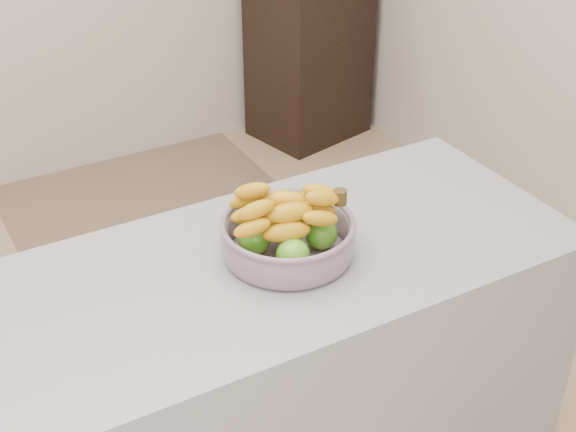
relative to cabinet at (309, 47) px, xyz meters
name	(u,v)px	position (x,y,z in m)	size (l,w,h in m)	color
cabinet	(309,47)	(0.00, 0.00, 0.00)	(0.53, 0.42, 0.95)	black
fruit_bowl	(288,234)	(-1.30, -2.09, 0.48)	(0.30, 0.30, 0.15)	#8795A2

